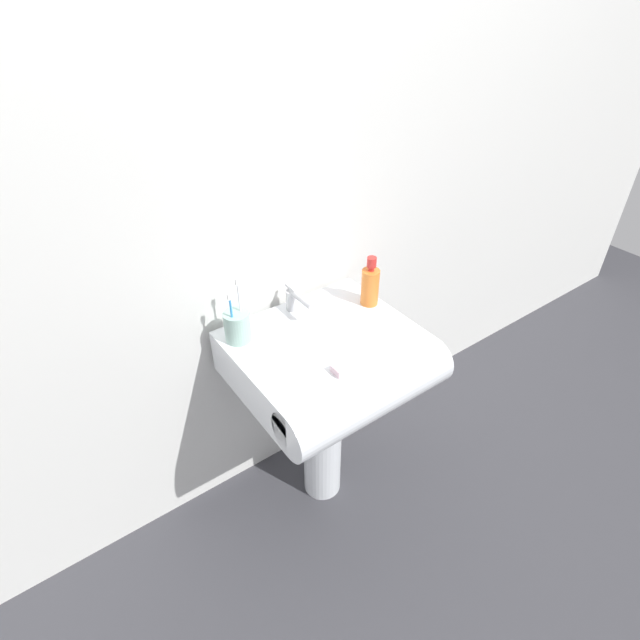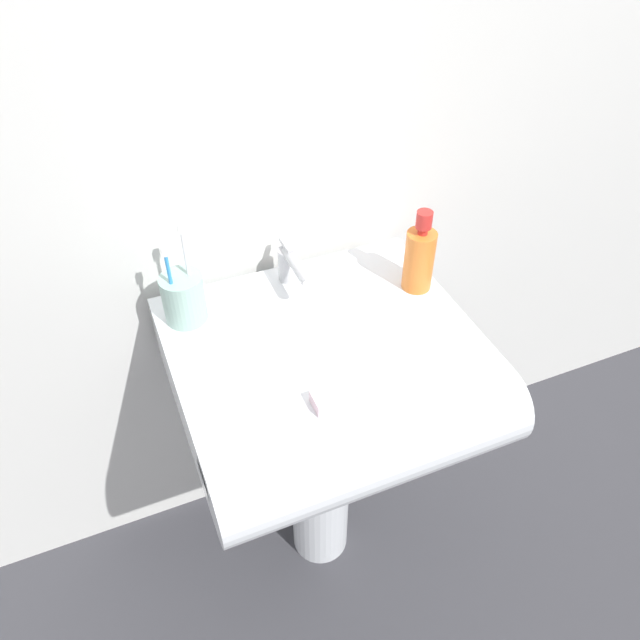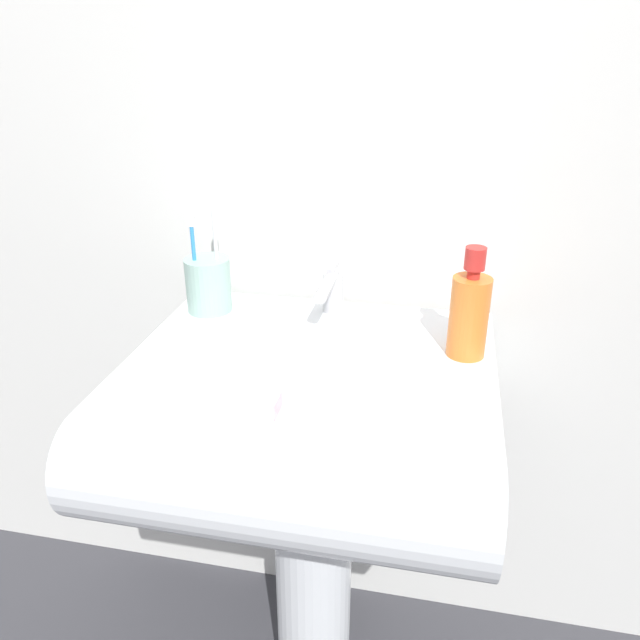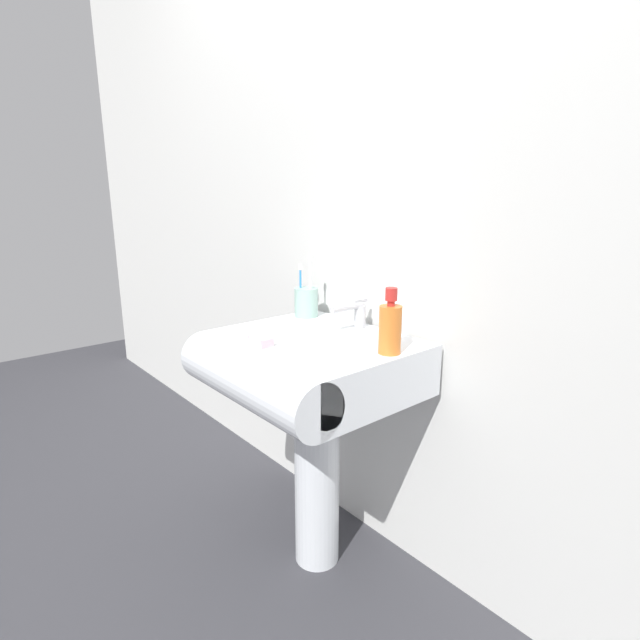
# 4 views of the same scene
# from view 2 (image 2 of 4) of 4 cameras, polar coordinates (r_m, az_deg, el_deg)

# --- Properties ---
(ground_plane) EXTENTS (6.00, 6.00, 0.00)m
(ground_plane) POSITION_cam_2_polar(r_m,az_deg,el_deg) (1.82, 0.02, -19.33)
(ground_plane) COLOR #38383D
(ground_plane) RESTS_ON ground
(wall_back) EXTENTS (5.00, 0.05, 2.40)m
(wall_back) POSITION_cam_2_polar(r_m,az_deg,el_deg) (1.20, -5.40, 22.45)
(wall_back) COLOR silver
(wall_back) RESTS_ON ground
(sink_pedestal) EXTENTS (0.15, 0.15, 0.62)m
(sink_pedestal) POSITION_cam_2_polar(r_m,az_deg,el_deg) (1.56, 0.02, -13.81)
(sink_pedestal) COLOR white
(sink_pedestal) RESTS_ON ground
(sink_basin) EXTENTS (0.58, 0.54, 0.15)m
(sink_basin) POSITION_cam_2_polar(r_m,az_deg,el_deg) (1.22, 1.07, -5.56)
(sink_basin) COLOR white
(sink_basin) RESTS_ON sink_pedestal
(faucet) EXTENTS (0.04, 0.15, 0.09)m
(faucet) POSITION_cam_2_polar(r_m,az_deg,el_deg) (1.28, -2.81, 5.07)
(faucet) COLOR #B7B7BC
(faucet) RESTS_ON sink_basin
(toothbrush_cup) EXTENTS (0.08, 0.08, 0.21)m
(toothbrush_cup) POSITION_cam_2_polar(r_m,az_deg,el_deg) (1.23, -12.36, 2.02)
(toothbrush_cup) COLOR #99BFB2
(toothbrush_cup) RESTS_ON sink_basin
(soap_bottle) EXTENTS (0.06, 0.06, 0.18)m
(soap_bottle) POSITION_cam_2_polar(r_m,az_deg,el_deg) (1.28, 9.07, 5.64)
(soap_bottle) COLOR orange
(soap_bottle) RESTS_ON sink_basin
(bar_soap) EXTENTS (0.07, 0.04, 0.02)m
(bar_soap) POSITION_cam_2_polar(r_m,az_deg,el_deg) (1.07, 1.25, -7.17)
(bar_soap) COLOR silver
(bar_soap) RESTS_ON sink_basin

